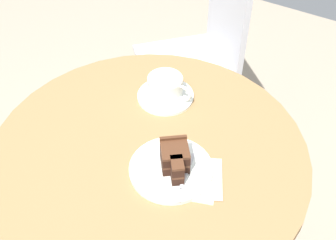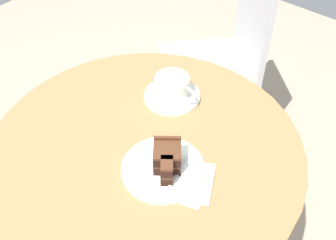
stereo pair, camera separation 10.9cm
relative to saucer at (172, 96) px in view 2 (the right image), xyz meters
name	(u,v)px [view 2 (the right image)]	position (x,y,z in m)	size (l,w,h in m)	color
cafe_table	(147,175)	(0.07, -0.19, -0.12)	(0.82, 0.82, 0.75)	olive
saucer	(172,96)	(0.00, 0.00, 0.00)	(0.16, 0.16, 0.01)	silver
coffee_cup	(173,86)	(0.00, 0.00, 0.04)	(0.13, 0.10, 0.06)	silver
teaspoon	(157,92)	(-0.04, -0.02, 0.01)	(0.09, 0.06, 0.00)	silver
cake_plate	(163,169)	(0.15, -0.22, 0.00)	(0.20, 0.20, 0.01)	silver
cake_slice	(167,159)	(0.16, -0.21, 0.04)	(0.10, 0.11, 0.07)	black
fork	(172,183)	(0.20, -0.25, 0.01)	(0.05, 0.15, 0.00)	silver
napkin	(183,179)	(0.21, -0.21, 0.00)	(0.19, 0.18, 0.00)	beige
cafe_chair	(230,45)	(-0.16, 0.58, -0.20)	(0.54, 0.54, 0.94)	#BCBCC1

